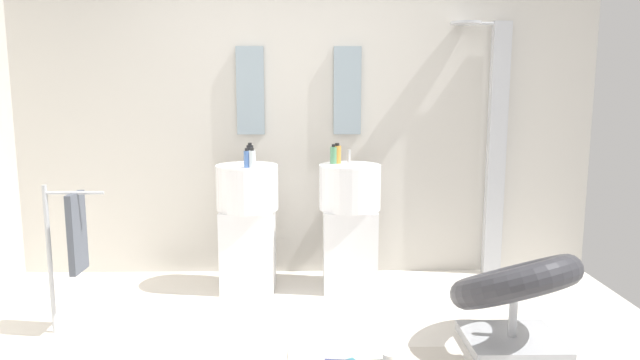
% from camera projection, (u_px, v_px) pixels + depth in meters
% --- Properties ---
extents(rear_partition, '(4.80, 0.10, 2.60)m').
position_uv_depth(rear_partition, '(299.00, 117.00, 4.76)').
color(rear_partition, beige).
rests_on(rear_partition, ground_plane).
extents(pedestal_sink_left, '(0.47, 0.47, 1.06)m').
position_uv_depth(pedestal_sink_left, '(248.00, 223.00, 4.43)').
color(pedestal_sink_left, white).
rests_on(pedestal_sink_left, ground_plane).
extents(pedestal_sink_right, '(0.47, 0.47, 1.06)m').
position_uv_depth(pedestal_sink_right, '(350.00, 222.00, 4.45)').
color(pedestal_sink_right, white).
rests_on(pedestal_sink_right, ground_plane).
extents(vanity_mirror_left, '(0.22, 0.03, 0.70)m').
position_uv_depth(vanity_mirror_left, '(250.00, 91.00, 4.65)').
color(vanity_mirror_left, '#8C9EA8').
extents(vanity_mirror_right, '(0.22, 0.03, 0.70)m').
position_uv_depth(vanity_mirror_right, '(347.00, 91.00, 4.67)').
color(vanity_mirror_right, '#8C9EA8').
extents(shower_column, '(0.49, 0.24, 2.05)m').
position_uv_depth(shower_column, '(495.00, 144.00, 4.70)').
color(shower_column, '#B7BABF').
rests_on(shower_column, ground_plane).
extents(lounge_chair, '(1.09, 1.09, 0.65)m').
position_uv_depth(lounge_chair, '(514.00, 290.00, 3.45)').
color(lounge_chair, '#B7BABF').
rests_on(lounge_chair, ground_plane).
extents(towel_rack, '(0.37, 0.22, 0.95)m').
position_uv_depth(towel_rack, '(73.00, 236.00, 3.60)').
color(towel_rack, '#B7BABF').
rests_on(towel_rack, ground_plane).
extents(soap_bottle_clear, '(0.05, 0.05, 0.14)m').
position_uv_depth(soap_bottle_clear, '(252.00, 159.00, 4.22)').
color(soap_bottle_clear, silver).
rests_on(soap_bottle_clear, pedestal_sink_left).
extents(soap_bottle_green, '(0.06, 0.06, 0.15)m').
position_uv_depth(soap_bottle_green, '(334.00, 155.00, 4.43)').
color(soap_bottle_green, '#59996B').
rests_on(soap_bottle_green, pedestal_sink_right).
extents(soap_bottle_black, '(0.05, 0.05, 0.16)m').
position_uv_depth(soap_bottle_black, '(250.00, 154.00, 4.47)').
color(soap_bottle_black, black).
rests_on(soap_bottle_black, pedestal_sink_left).
extents(soap_bottle_amber, '(0.06, 0.06, 0.16)m').
position_uv_depth(soap_bottle_amber, '(337.00, 154.00, 4.44)').
color(soap_bottle_amber, '#C68C38').
rests_on(soap_bottle_amber, pedestal_sink_right).
extents(soap_bottle_blue, '(0.04, 0.04, 0.14)m').
position_uv_depth(soap_bottle_blue, '(247.00, 159.00, 4.22)').
color(soap_bottle_blue, '#4C72B7').
rests_on(soap_bottle_blue, pedestal_sink_left).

